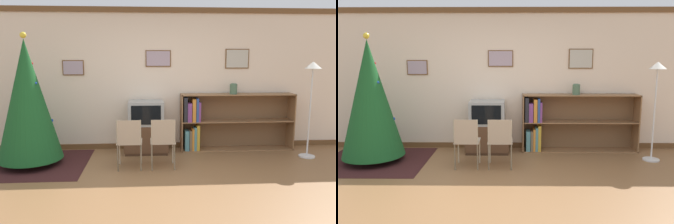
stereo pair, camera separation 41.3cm
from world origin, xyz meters
TOP-DOWN VIEW (x-y plane):
  - ground_plane at (0.00, 0.00)m, footprint 24.00×24.00m
  - wall_back at (0.00, 2.40)m, footprint 8.49×0.11m
  - area_rug at (-2.10, 1.45)m, footprint 1.83×1.65m
  - christmas_tree at (-2.10, 1.45)m, footprint 1.03×1.03m
  - tv_console at (-0.18, 2.06)m, footprint 0.81×0.54m
  - television at (-0.18, 2.06)m, footprint 0.65×0.53m
  - folding_chair_left at (-0.44, 1.11)m, footprint 0.40×0.40m
  - folding_chair_right at (0.09, 1.11)m, footprint 0.40×0.40m
  - bookshelf at (1.23, 2.18)m, footprint 2.18×0.36m
  - vase at (1.49, 2.15)m, footprint 0.14×0.14m
  - standing_lamp at (2.72, 1.57)m, footprint 0.28×0.28m

SIDE VIEW (x-z plane):
  - ground_plane at x=0.00m, z-range 0.00..0.00m
  - area_rug at x=-2.10m, z-range 0.00..0.01m
  - tv_console at x=-0.18m, z-range 0.00..0.54m
  - folding_chair_left at x=-0.44m, z-range 0.06..0.88m
  - folding_chair_right at x=0.09m, z-range 0.06..0.88m
  - bookshelf at x=1.23m, z-range -0.01..1.07m
  - television at x=-0.18m, z-range 0.54..0.98m
  - christmas_tree at x=-2.10m, z-range 0.00..2.17m
  - vase at x=1.49m, z-range 1.09..1.29m
  - standing_lamp at x=2.72m, z-range 0.46..2.16m
  - wall_back at x=0.00m, z-range 0.00..2.70m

